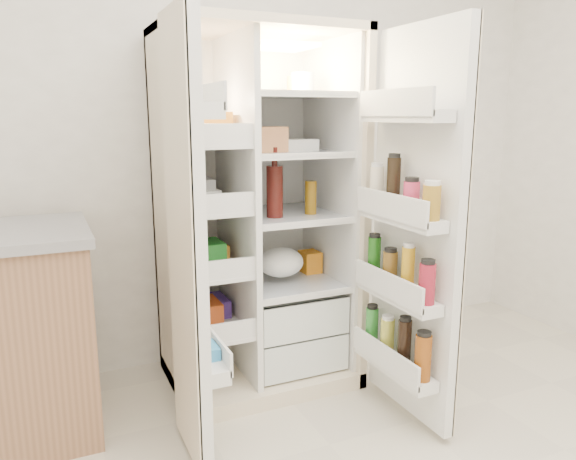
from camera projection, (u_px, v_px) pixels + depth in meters
name	position (u px, v px, depth m)	size (l,w,h in m)	color
wall_back	(238.00, 122.00, 3.05)	(4.00, 0.02, 2.70)	white
refrigerator	(257.00, 240.00, 2.85)	(0.92, 0.70, 1.80)	beige
freezer_door	(188.00, 247.00, 2.08)	(0.15, 0.40, 1.72)	white
fridge_door	(412.00, 236.00, 2.40)	(0.17, 0.58, 1.72)	white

